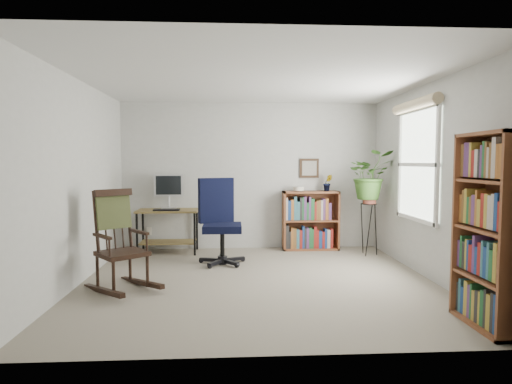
{
  "coord_description": "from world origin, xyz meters",
  "views": [
    {
      "loc": [
        -0.31,
        -5.06,
        1.44
      ],
      "look_at": [
        0.0,
        0.4,
        1.05
      ],
      "focal_mm": 30.0,
      "sensor_mm": 36.0,
      "label": 1
    }
  ],
  "objects": [
    {
      "name": "floor",
      "position": [
        0.0,
        0.0,
        0.0
      ],
      "size": [
        4.2,
        4.0,
        0.0
      ],
      "primitive_type": "cube",
      "color": "gray",
      "rests_on": "ground"
    },
    {
      "name": "ceiling",
      "position": [
        0.0,
        0.0,
        2.4
      ],
      "size": [
        4.2,
        4.0,
        0.0
      ],
      "primitive_type": "cube",
      "color": "silver",
      "rests_on": "ground"
    },
    {
      "name": "wall_back",
      "position": [
        0.0,
        2.0,
        1.2
      ],
      "size": [
        4.2,
        0.0,
        2.4
      ],
      "primitive_type": "cube",
      "color": "#BABAB5",
      "rests_on": "ground"
    },
    {
      "name": "wall_front",
      "position": [
        0.0,
        -2.0,
        1.2
      ],
      "size": [
        4.2,
        0.0,
        2.4
      ],
      "primitive_type": "cube",
      "color": "#BABAB5",
      "rests_on": "ground"
    },
    {
      "name": "wall_left",
      "position": [
        -2.1,
        0.0,
        1.2
      ],
      "size": [
        0.0,
        4.0,
        2.4
      ],
      "primitive_type": "cube",
      "color": "#BABAB5",
      "rests_on": "ground"
    },
    {
      "name": "wall_right",
      "position": [
        2.1,
        0.0,
        1.2
      ],
      "size": [
        0.0,
        4.0,
        2.4
      ],
      "primitive_type": "cube",
      "color": "#BABAB5",
      "rests_on": "ground"
    },
    {
      "name": "window",
      "position": [
        2.06,
        0.3,
        1.4
      ],
      "size": [
        0.12,
        1.2,
        1.5
      ],
      "primitive_type": null,
      "color": "white",
      "rests_on": "wall_right"
    },
    {
      "name": "desk",
      "position": [
        -1.32,
        1.7,
        0.34
      ],
      "size": [
        0.95,
        0.52,
        0.68
      ],
      "primitive_type": null,
      "color": "olive",
      "rests_on": "floor"
    },
    {
      "name": "monitor",
      "position": [
        -1.32,
        1.84,
        0.96
      ],
      "size": [
        0.46,
        0.16,
        0.56
      ],
      "primitive_type": null,
      "color": "#B7B8BC",
      "rests_on": "desk"
    },
    {
      "name": "keyboard",
      "position": [
        -1.32,
        1.58,
        0.7
      ],
      "size": [
        0.4,
        0.15,
        0.02
      ],
      "primitive_type": "cube",
      "color": "black",
      "rests_on": "desk"
    },
    {
      "name": "office_chair",
      "position": [
        -0.45,
        0.9,
        0.61
      ],
      "size": [
        0.87,
        0.87,
        1.23
      ],
      "primitive_type": null,
      "rotation": [
        0.0,
        0.0,
        0.39
      ],
      "color": "black",
      "rests_on": "floor"
    },
    {
      "name": "rocking_chair",
      "position": [
        -1.54,
        -0.27,
        0.57
      ],
      "size": [
        1.09,
        1.14,
        1.15
      ],
      "primitive_type": null,
      "rotation": [
        0.0,
        0.0,
        0.69
      ],
      "color": "black",
      "rests_on": "floor"
    },
    {
      "name": "low_bookshelf",
      "position": [
        0.98,
        1.82,
        0.48
      ],
      "size": [
        0.91,
        0.3,
        0.96
      ],
      "primitive_type": null,
      "color": "brown",
      "rests_on": "floor"
    },
    {
      "name": "tall_bookshelf",
      "position": [
        1.92,
        -1.53,
        0.85
      ],
      "size": [
        0.32,
        0.74,
        1.69
      ],
      "primitive_type": null,
      "color": "brown",
      "rests_on": "floor"
    },
    {
      "name": "plant_stand",
      "position": [
        1.8,
        1.36,
        0.47
      ],
      "size": [
        0.32,
        0.32,
        0.93
      ],
      "primitive_type": null,
      "rotation": [
        0.0,
        0.0,
        -0.31
      ],
      "color": "black",
      "rests_on": "floor"
    },
    {
      "name": "spider_plant",
      "position": [
        1.8,
        1.36,
        1.59
      ],
      "size": [
        1.69,
        1.88,
        1.46
      ],
      "primitive_type": "imported",
      "color": "#345F21",
      "rests_on": "plant_stand"
    },
    {
      "name": "potted_plant_small",
      "position": [
        1.26,
        1.83,
        1.01
      ],
      "size": [
        0.13,
        0.24,
        0.11
      ],
      "primitive_type": "imported",
      "color": "#345F21",
      "rests_on": "low_bookshelf"
    },
    {
      "name": "framed_picture",
      "position": [
        0.98,
        1.97,
        1.33
      ],
      "size": [
        0.32,
        0.04,
        0.32
      ],
      "primitive_type": null,
      "color": "black",
      "rests_on": "wall_back"
    }
  ]
}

